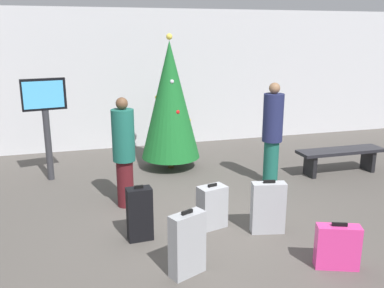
# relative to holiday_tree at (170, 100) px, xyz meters

# --- Properties ---
(ground_plane) EXTENTS (16.00, 16.00, 0.00)m
(ground_plane) POSITION_rel_holiday_tree_xyz_m (-0.16, -2.90, -1.38)
(ground_plane) COLOR #514C47
(back_wall) EXTENTS (16.00, 0.20, 3.21)m
(back_wall) POSITION_rel_holiday_tree_xyz_m (-0.16, 1.94, 0.22)
(back_wall) COLOR silver
(back_wall) RESTS_ON ground_plane
(holiday_tree) EXTENTS (1.16, 1.16, 2.65)m
(holiday_tree) POSITION_rel_holiday_tree_xyz_m (0.00, 0.00, 0.00)
(holiday_tree) COLOR #4C3319
(holiday_tree) RESTS_ON ground_plane
(flight_info_kiosk) EXTENTS (0.77, 0.22, 1.88)m
(flight_info_kiosk) POSITION_rel_holiday_tree_xyz_m (-2.32, -0.08, -0.09)
(flight_info_kiosk) COLOR #333338
(flight_info_kiosk) RESTS_ON ground_plane
(waiting_bench) EXTENTS (1.73, 0.44, 0.48)m
(waiting_bench) POSITION_rel_holiday_tree_xyz_m (3.08, -1.25, -1.01)
(waiting_bench) COLOR black
(waiting_bench) RESTS_ON ground_plane
(traveller_0) EXTENTS (0.48, 0.48, 1.73)m
(traveller_0) POSITION_rel_holiday_tree_xyz_m (-1.13, -1.69, -0.47)
(traveller_0) COLOR #4C1419
(traveller_0) RESTS_ON ground_plane
(traveller_1) EXTENTS (0.50, 0.50, 1.83)m
(traveller_1) POSITION_rel_holiday_tree_xyz_m (1.53, -1.39, -0.41)
(traveller_1) COLOR #19594C
(traveller_1) RESTS_ON ground_plane
(suitcase_0) EXTENTS (0.33, 0.21, 0.76)m
(suitcase_0) POSITION_rel_holiday_tree_xyz_m (-1.09, -2.87, -1.02)
(suitcase_0) COLOR black
(suitcase_0) RESTS_ON ground_plane
(suitcase_1) EXTENTS (0.43, 0.33, 0.64)m
(suitcase_1) POSITION_rel_holiday_tree_xyz_m (-0.06, -2.78, -1.08)
(suitcase_1) COLOR #9EA0A5
(suitcase_1) RESTS_ON ground_plane
(suitcase_2) EXTENTS (0.48, 0.26, 0.75)m
(suitcase_2) POSITION_rel_holiday_tree_xyz_m (0.62, -3.14, -1.02)
(suitcase_2) COLOR #9EA0A5
(suitcase_2) RESTS_ON ground_plane
(suitcase_3) EXTENTS (0.52, 0.34, 0.56)m
(suitcase_3) POSITION_rel_holiday_tree_xyz_m (0.99, -4.18, -1.11)
(suitcase_3) COLOR #E5388C
(suitcase_3) RESTS_ON ground_plane
(suitcase_4) EXTENTS (0.45, 0.33, 0.78)m
(suitcase_4) POSITION_rel_holiday_tree_xyz_m (-0.71, -3.84, -1.01)
(suitcase_4) COLOR #9EA0A5
(suitcase_4) RESTS_ON ground_plane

